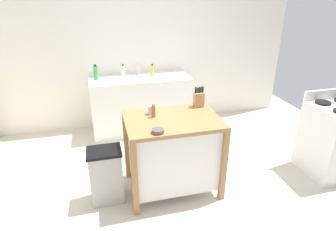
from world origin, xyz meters
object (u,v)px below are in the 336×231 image
(bottle_hand_soap, at_px, (123,73))
(pepper_grinder, at_px, (154,110))
(sink_faucet, at_px, (138,68))
(bottle_spray_cleaner, at_px, (152,70))
(knife_block, at_px, (199,99))
(kitchen_island, at_px, (172,150))
(bottle_dish_soap, at_px, (96,73))
(trash_bin, at_px, (106,175))
(drinking_cup, at_px, (151,110))
(stove, at_px, (333,140))
(bowl_stoneware_deep, at_px, (158,131))

(bottle_hand_soap, bearing_deg, pepper_grinder, -83.63)
(sink_faucet, height_order, bottle_spray_cleaner, sink_faucet)
(knife_block, distance_m, sink_faucet, 1.57)
(kitchen_island, bearing_deg, bottle_dish_soap, 114.43)
(trash_bin, relative_size, sink_faucet, 2.86)
(drinking_cup, distance_m, trash_bin, 0.86)
(trash_bin, distance_m, bottle_spray_cleaner, 2.01)
(kitchen_island, xyz_separation_m, knife_block, (0.39, 0.26, 0.49))
(kitchen_island, distance_m, knife_block, 0.68)
(trash_bin, xyz_separation_m, stove, (2.76, -0.16, 0.14))
(bottle_dish_soap, bearing_deg, bottle_hand_soap, -14.62)
(knife_block, xyz_separation_m, stove, (1.62, -0.44, -0.53))
(bottle_spray_cleaner, bearing_deg, trash_bin, -117.23)
(bottle_dish_soap, xyz_separation_m, stove, (2.77, -1.85, -0.55))
(kitchen_island, height_order, bottle_hand_soap, bottle_hand_soap)
(trash_bin, bearing_deg, bottle_hand_soap, 75.94)
(bottle_spray_cleaner, xyz_separation_m, bottle_dish_soap, (-0.87, 0.01, 0.02))
(kitchen_island, xyz_separation_m, bowl_stoneware_deep, (-0.22, -0.28, 0.41))
(bowl_stoneware_deep, height_order, bottle_hand_soap, bottle_hand_soap)
(kitchen_island, bearing_deg, stove, -5.17)
(kitchen_island, bearing_deg, bowl_stoneware_deep, -128.59)
(trash_bin, bearing_deg, drinking_cup, 20.83)
(trash_bin, height_order, bottle_hand_soap, bottle_hand_soap)
(trash_bin, bearing_deg, knife_block, 14.25)
(sink_faucet, xyz_separation_m, stove, (2.11, -1.93, -0.55))
(pepper_grinder, distance_m, sink_faucet, 1.66)
(knife_block, relative_size, pepper_grinder, 1.49)
(knife_block, height_order, bottle_dish_soap, knife_block)
(drinking_cup, relative_size, bottle_spray_cleaner, 0.50)
(drinking_cup, xyz_separation_m, sink_faucet, (0.11, 1.57, 0.07))
(drinking_cup, distance_m, pepper_grinder, 0.09)
(kitchen_island, bearing_deg, bottle_hand_soap, 102.70)
(drinking_cup, bearing_deg, stove, -9.32)
(knife_block, relative_size, trash_bin, 0.38)
(stove, bearing_deg, pepper_grinder, 172.84)
(knife_block, xyz_separation_m, trash_bin, (-1.14, -0.29, -0.67))
(drinking_cup, height_order, bottle_hand_soap, bottle_hand_soap)
(knife_block, bearing_deg, drinking_cup, -172.20)
(pepper_grinder, bearing_deg, knife_block, 16.22)
(kitchen_island, height_order, sink_faucet, sink_faucet)
(drinking_cup, bearing_deg, trash_bin, -159.17)
(sink_faucet, bearing_deg, stove, -42.59)
(pepper_grinder, bearing_deg, sink_faucet, 86.68)
(bottle_hand_soap, bearing_deg, bottle_dish_soap, 165.38)
(drinking_cup, xyz_separation_m, trash_bin, (-0.55, -0.21, -0.63))
(knife_block, height_order, bottle_hand_soap, bottle_hand_soap)
(drinking_cup, height_order, bottle_spray_cleaner, bottle_spray_cleaner)
(sink_faucet, xyz_separation_m, bottle_spray_cleaner, (0.21, -0.09, -0.02))
(knife_block, height_order, bowl_stoneware_deep, knife_block)
(drinking_cup, distance_m, bottle_hand_soap, 1.39)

